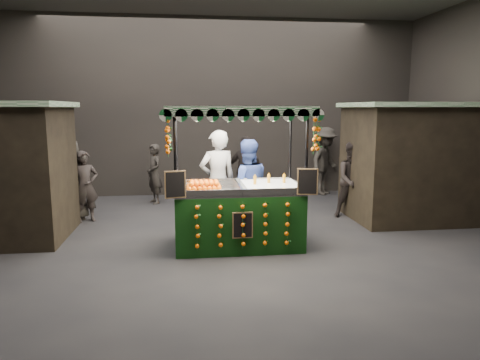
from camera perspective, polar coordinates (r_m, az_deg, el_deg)
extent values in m
plane|color=black|center=(8.20, -1.79, -8.39)|extent=(12.00, 12.00, 0.00)
cube|color=black|center=(12.80, -4.02, 9.29)|extent=(12.00, 0.10, 5.00)
cube|color=black|center=(2.87, 7.67, 9.52)|extent=(12.00, 0.10, 5.00)
cube|color=black|center=(10.68, 21.56, 1.96)|extent=(2.80, 2.00, 2.50)
cube|color=#115020|center=(10.61, 21.98, 8.94)|extent=(3.00, 2.20, 0.10)
cube|color=black|center=(8.04, -0.27, -4.98)|extent=(2.23, 1.22, 1.01)
cube|color=#B3B6BA|center=(7.93, -0.27, -1.29)|extent=(2.23, 1.22, 0.04)
cylinder|color=black|center=(7.27, -8.22, -0.89)|extent=(0.05, 0.05, 2.43)
cylinder|color=black|center=(7.55, 8.45, -0.52)|extent=(0.05, 0.05, 2.43)
cylinder|color=black|center=(8.41, -8.10, 0.48)|extent=(0.05, 0.05, 2.43)
cylinder|color=black|center=(8.65, 6.40, 0.76)|extent=(0.05, 0.05, 2.43)
cube|color=#115020|center=(7.80, -0.28, 9.15)|extent=(2.48, 1.47, 0.08)
cube|color=white|center=(8.02, 4.04, -0.76)|extent=(0.99, 1.09, 0.08)
cube|color=black|center=(7.21, -8.32, -0.58)|extent=(0.34, 0.10, 0.45)
cube|color=black|center=(7.49, 8.66, -0.22)|extent=(0.34, 0.10, 0.45)
cube|color=black|center=(7.41, 0.34, -5.82)|extent=(0.34, 0.03, 0.45)
imported|color=gray|center=(8.95, -2.88, -0.14)|extent=(0.84, 0.65, 2.05)
imported|color=navy|center=(8.80, 0.88, -0.86)|extent=(0.93, 0.73, 1.88)
imported|color=#2A2422|center=(10.28, -19.25, -0.80)|extent=(0.68, 0.58, 1.57)
imported|color=black|center=(10.44, 14.34, 0.01)|extent=(0.87, 0.70, 1.72)
imported|color=black|center=(11.63, 0.73, 1.31)|extent=(1.09, 0.95, 1.76)
imported|color=#292521|center=(13.02, 10.86, 2.41)|extent=(1.40, 1.40, 1.94)
imported|color=#2B2823|center=(10.46, -20.86, -0.04)|extent=(1.04, 0.87, 1.81)
imported|color=#292321|center=(10.95, 15.73, 0.35)|extent=(0.78, 1.66, 1.72)
imported|color=black|center=(11.82, -10.95, 0.77)|extent=(0.59, 0.67, 1.56)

